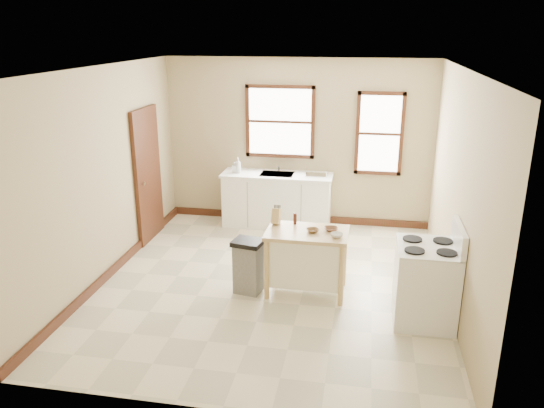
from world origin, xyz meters
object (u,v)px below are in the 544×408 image
Objects in this scene: soap_bottle_a at (238,165)px; trash_bin at (248,266)px; knife_block at (276,217)px; kitchen_island at (306,262)px; gas_stove at (426,273)px; dish_rack at (317,173)px; bowl_a at (313,231)px; pepper_grinder at (295,218)px; bowl_c at (337,235)px; soap_bottle_b at (235,167)px; bowl_b at (331,229)px.

soap_bottle_a reaches higher than trash_bin.
knife_block is 0.28× the size of trash_bin.
gas_stove reaches higher than kitchen_island.
trash_bin is 0.60× the size of gas_stove.
dish_rack is 2.36m from bowl_a.
gas_stove is (1.35, -0.42, -0.26)m from bowl_a.
pepper_grinder is 0.67m from bowl_c.
kitchen_island is at bearing -64.44° from soap_bottle_b.
soap_bottle_a is 1.50× the size of bowl_b.
gas_stove is (1.13, -0.50, -0.26)m from bowl_b.
pepper_grinder is at bearing -73.26° from soap_bottle_a.
dish_rack is at bearing 88.05° from pepper_grinder.
bowl_a is 0.91× the size of bowl_b.
soap_bottle_a is 2.40m from pepper_grinder.
soap_bottle_a reaches higher than bowl_b.
soap_bottle_a is 0.22× the size of gas_stove.
trash_bin is (-0.62, -2.47, -0.61)m from dish_rack.
knife_block reaches higher than pepper_grinder.
trash_bin is (-0.55, -0.35, -0.56)m from pepper_grinder.
trash_bin is (-1.03, -0.19, -0.50)m from bowl_b.
bowl_c is 0.13× the size of gas_stove.
bowl_c is (0.37, -0.13, 0.44)m from kitchen_island.
soap_bottle_b is 2.43m from pepper_grinder.
trash_bin is at bearing -169.74° from kitchen_island.
knife_block is (1.01, -2.09, -0.11)m from soap_bottle_a.
soap_bottle_a is at bearing 126.91° from bowl_c.
dish_rack is 0.51× the size of trash_bin.
bowl_b reaches higher than kitchen_island.
kitchen_island is (1.49, -2.27, -0.59)m from soap_bottle_b.
soap_bottle_b is 0.26× the size of trash_bin.
soap_bottle_a reaches higher than dish_rack.
bowl_b is (0.29, 0.07, 0.44)m from kitchen_island.
bowl_b is at bearing 0.07° from knife_block.
dish_rack is 2.52m from bowl_c.
bowl_b reaches higher than trash_bin.
dish_rack reaches higher than trash_bin.
soap_bottle_b is at bearing 168.06° from soap_bottle_a.
pepper_grinder reaches higher than bowl_c.
bowl_b is at bearing 156.08° from gas_stove.
bowl_a reaches higher than trash_bin.
trash_bin is (-0.73, -0.13, -0.06)m from kitchen_island.
bowl_a is at bearing -160.09° from bowl_b.
soap_bottle_b is 0.50× the size of dish_rack.
knife_block is at bearing 170.91° from bowl_b.
knife_block is 0.73m from trash_bin.
bowl_b is 0.24× the size of trash_bin.
kitchen_island is 0.53m from bowl_b.
trash_bin is (0.76, -2.40, -0.66)m from soap_bottle_b.
gas_stove reaches higher than trash_bin.
bowl_a is (1.51, -2.29, -0.19)m from soap_bottle_a.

